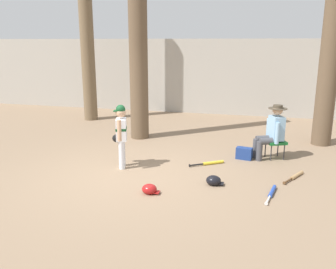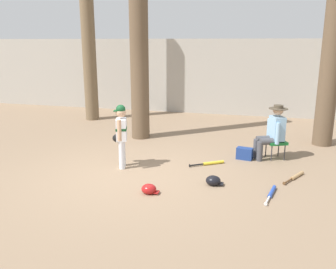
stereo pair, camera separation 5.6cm
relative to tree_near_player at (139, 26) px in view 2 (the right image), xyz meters
name	(u,v)px [view 2 (the right image)]	position (x,y,z in m)	size (l,w,h in m)	color
ground_plane	(130,176)	(0.75, -2.79, -2.88)	(60.00, 60.00, 0.00)	#897056
concrete_back_wall	(196,76)	(0.75, 3.92, -1.58)	(18.00, 0.36, 2.61)	#ADA89E
tree_near_player	(139,26)	(0.00, 0.00, 0.00)	(0.67, 0.67, 6.42)	brown
tree_behind_spectator	(332,49)	(4.63, 0.52, -0.54)	(0.61, 0.61, 5.25)	brown
young_ballplayer	(121,132)	(0.41, -2.35, -2.13)	(0.44, 0.56, 1.31)	white
folding_stool	(276,143)	(3.47, -0.96, -2.51)	(0.53, 0.53, 0.41)	#196B2D
seated_spectator	(272,131)	(3.38, -1.00, -2.24)	(0.67, 0.55, 1.20)	#47474C
handbag_beside_stool	(245,154)	(2.82, -1.18, -2.75)	(0.34, 0.18, 0.26)	navy
tree_far_left	(88,32)	(-2.33, 1.80, -0.09)	(0.66, 0.66, 6.25)	brown
bat_yellow_trainer	(211,163)	(2.16, -1.73, -2.85)	(0.68, 0.49, 0.07)	yellow
bat_blue_youth	(271,193)	(3.38, -3.00, -2.85)	(0.21, 0.77, 0.07)	#2347AD
bat_wood_tan	(296,176)	(3.83, -2.08, -2.85)	(0.42, 0.71, 0.07)	tan
batting_helmet_red	(149,189)	(1.36, -3.48, -2.80)	(0.31, 0.24, 0.18)	#A81919
batting_helmet_black	(213,181)	(2.37, -2.82, -2.80)	(0.32, 0.25, 0.18)	black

